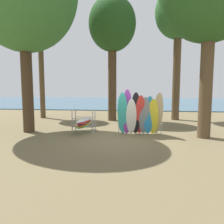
% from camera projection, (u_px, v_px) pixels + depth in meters
% --- Properties ---
extents(ground_plane, '(80.00, 80.00, 0.00)m').
position_uv_depth(ground_plane, '(119.00, 139.00, 9.57)').
color(ground_plane, brown).
extents(lake_water, '(80.00, 36.00, 0.10)m').
position_uv_depth(lake_water, '(134.00, 101.00, 39.72)').
color(lake_water, '#38607A').
rests_on(lake_water, ground).
extents(tree_mid_behind, '(3.06, 3.06, 9.47)m').
position_uv_depth(tree_mid_behind, '(40.00, 22.00, 16.08)').
color(tree_mid_behind, brown).
rests_on(tree_mid_behind, ground).
extents(tree_far_left_back, '(3.38, 3.38, 8.91)m').
position_uv_depth(tree_far_left_back, '(112.00, 27.00, 14.73)').
color(tree_far_left_back, '#4C3823').
rests_on(tree_far_left_back, ground).
extents(tree_far_right_back, '(3.39, 3.39, 9.90)m').
position_uv_depth(tree_far_right_back, '(178.00, 14.00, 14.99)').
color(tree_far_right_back, brown).
rests_on(tree_far_right_back, ground).
extents(leaning_board_pile, '(2.35, 1.02, 2.32)m').
position_uv_depth(leaning_board_pile, '(140.00, 115.00, 10.36)').
color(leaning_board_pile, '#38B2AD').
rests_on(leaning_board_pile, ground).
extents(board_storage_rack, '(1.15, 2.13, 1.25)m').
position_uv_depth(board_storage_rack, '(84.00, 122.00, 11.01)').
color(board_storage_rack, '#9EA0A5').
rests_on(board_storage_rack, ground).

